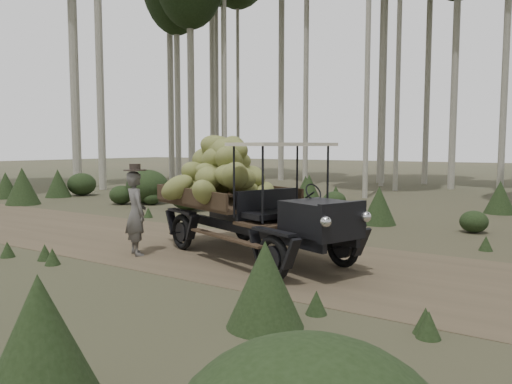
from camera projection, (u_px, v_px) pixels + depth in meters
ground at (169, 244)px, 10.57m from camera, size 120.00×120.00×0.00m
dirt_track at (169, 243)px, 10.57m from camera, size 70.00×4.00×0.01m
banana_truck at (233, 181)px, 9.56m from camera, size 4.82×3.00×2.37m
farmer at (136, 212)px, 9.40m from camera, size 0.69×0.59×1.73m
undergrowth at (72, 211)px, 11.71m from camera, size 24.70×23.59×1.31m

